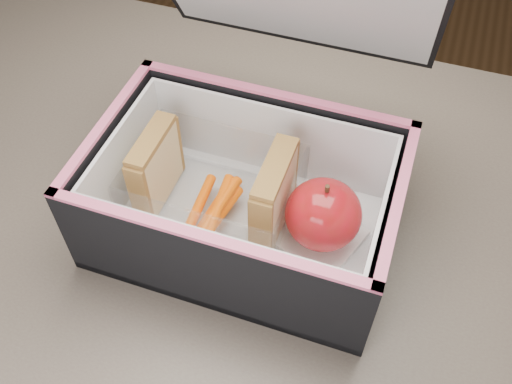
% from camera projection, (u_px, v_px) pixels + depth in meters
% --- Properties ---
extents(kitchen_table, '(1.20, 0.80, 0.75)m').
position_uv_depth(kitchen_table, '(229.00, 267.00, 0.75)').
color(kitchen_table, '#63584B').
rests_on(kitchen_table, ground).
extents(lunch_bag, '(0.33, 0.33, 0.30)m').
position_uv_depth(lunch_bag, '(246.00, 189.00, 0.62)').
color(lunch_bag, black).
rests_on(lunch_bag, kitchen_table).
extents(plastic_tub, '(0.18, 0.13, 0.08)m').
position_uv_depth(plastic_tub, '(214.00, 189.00, 0.64)').
color(plastic_tub, white).
rests_on(plastic_tub, lunch_bag).
extents(sandwich_left, '(0.02, 0.08, 0.09)m').
position_uv_depth(sandwich_left, '(156.00, 166.00, 0.65)').
color(sandwich_left, '#DFC085').
rests_on(sandwich_left, plastic_tub).
extents(sandwich_right, '(0.03, 0.09, 0.10)m').
position_uv_depth(sandwich_right, '(274.00, 196.00, 0.62)').
color(sandwich_right, '#DFC085').
rests_on(sandwich_right, plastic_tub).
extents(carrot_sticks, '(0.05, 0.12, 0.03)m').
position_uv_depth(carrot_sticks, '(212.00, 213.00, 0.64)').
color(carrot_sticks, '#F65400').
rests_on(carrot_sticks, plastic_tub).
extents(paper_napkin, '(0.10, 0.10, 0.01)m').
position_uv_depth(paper_napkin, '(320.00, 238.00, 0.64)').
color(paper_napkin, white).
rests_on(paper_napkin, lunch_bag).
extents(red_apple, '(0.09, 0.09, 0.09)m').
position_uv_depth(red_apple, '(323.00, 214.00, 0.61)').
color(red_apple, maroon).
rests_on(red_apple, paper_napkin).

